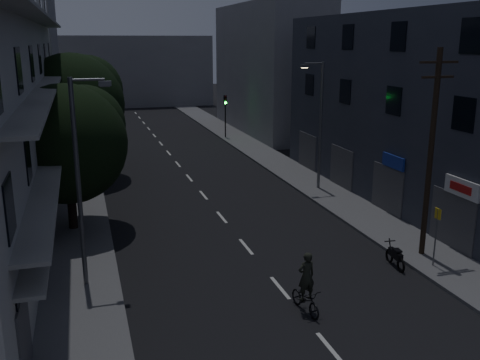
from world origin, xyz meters
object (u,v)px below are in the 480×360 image
cyclist (306,292)px  bus_stop_sign (437,226)px  utility_pole (431,150)px  motorcycle (395,257)px

cyclist → bus_stop_sign: bearing=7.6°
bus_stop_sign → cyclist: bus_stop_sign is taller
utility_pole → motorcycle: utility_pole is taller
bus_stop_sign → cyclist: size_ratio=1.11×
bus_stop_sign → cyclist: (-6.71, -1.90, -1.12)m
bus_stop_sign → motorcycle: bearing=155.6°
utility_pole → motorcycle: (-1.76, -0.63, -4.44)m
utility_pole → bus_stop_sign: utility_pole is taller
motorcycle → cyclist: size_ratio=0.75×
motorcycle → cyclist: cyclist is taller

